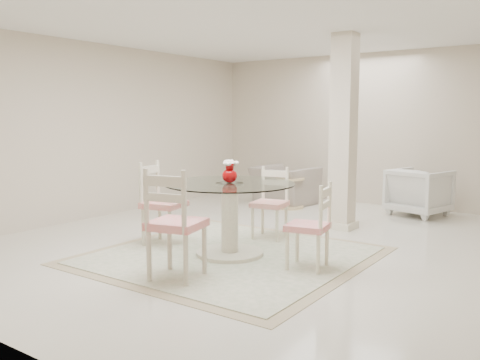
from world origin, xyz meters
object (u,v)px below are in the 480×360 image
Objects in this scene: column at (343,133)px; armchair_white at (419,192)px; dining_chair_east at (314,220)px; red_vase at (230,171)px; dining_table at (230,219)px; dining_chair_north at (271,197)px; recliner_taupe at (285,185)px; dining_chair_west at (159,197)px; dining_chair_south at (173,216)px; side_table at (290,194)px.

column is 3.26× the size of armchair_white.
dining_chair_east reaches higher than armchair_white.
column reaches higher than red_vase.
dining_chair_north is at bearing 94.20° from dining_table.
dining_chair_east is 4.03m from recliner_taupe.
armchair_white reaches higher than recliner_taupe.
column is 2.25m from dining_chair_east.
red_vase is at bearing -101.61° from column.
red_vase is at bearing -96.18° from dining_chair_east.
dining_chair_west is 3.49m from recliner_taupe.
dining_chair_south reaches higher than armchair_white.
dining_chair_north is 2.91m from armchair_white.
column reaches higher than dining_table.
dining_table reaches higher than armchair_white.
red_vase is (0.00, -0.00, 0.54)m from dining_table.
recliner_taupe is at bearing 110.43° from red_vase.
dining_chair_south is at bearing -85.46° from dining_table.
armchair_white is at bearing 169.09° from dining_chair_east.
dining_chair_east is at bearing 4.23° from red_vase.
dining_chair_west is at bearing -140.97° from dining_chair_north.
dining_chair_west is 2.14× the size of side_table.
dining_chair_east is 3.59m from side_table.
column is 2.71m from dining_chair_west.
armchair_white is at bearing -115.13° from dining_chair_south.
dining_table is at bearing -99.08° from dining_chair_south.
dining_chair_south reaches higher than dining_chair_east.
column is 10.47× the size of red_vase.
dining_chair_south reaches higher than recliner_taupe.
column is at bearing -45.65° from dining_chair_west.
recliner_taupe is at bearing -7.81° from dining_chair_west.
side_table is (-1.40, 0.98, -1.11)m from column.
side_table is (-1.98, 2.98, -0.28)m from dining_chair_east.
column reaches higher than dining_chair_north.
dining_chair_west reaches higher than dining_table.
dining_chair_east is at bearing 133.40° from recliner_taupe.
dining_chair_south is at bearing 115.90° from recliner_taupe.
dining_chair_east is at bearing -73.82° from column.
column is at bearing -110.00° from dining_chair_south.
red_vase is at bearing 89.39° from armchair_white.
armchair_white is at bearing 74.25° from red_vase.
red_vase is 0.49× the size of side_table.
dining_chair_south reaches higher than side_table.
column is 2.65× the size of dining_chair_north.
dining_chair_west reaches higher than armchair_white.
dining_chair_west is at bearing 102.97° from recliner_taupe.
red_vase is at bearing -95.80° from dining_chair_north.
dining_chair_west is at bearing 76.47° from armchair_white.
dining_chair_north reaches higher than recliner_taupe.
side_table is at bearing -12.76° from dining_chair_west.
dining_table is at bearing -95.85° from dining_chair_north.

